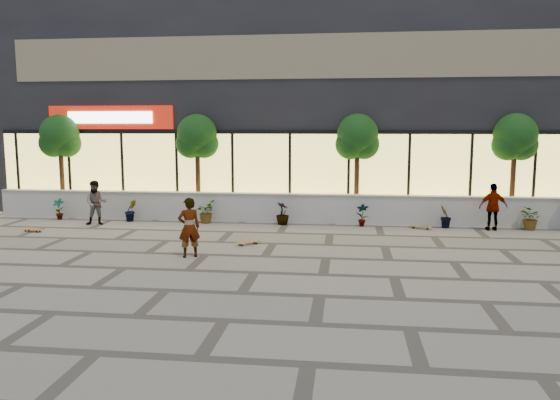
# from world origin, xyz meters

# --- Properties ---
(ground) EXTENTS (80.00, 80.00, 0.00)m
(ground) POSITION_xyz_m (0.00, 0.00, 0.00)
(ground) COLOR gray
(ground) RESTS_ON ground
(planter_wall) EXTENTS (22.00, 0.42, 1.04)m
(planter_wall) POSITION_xyz_m (0.00, 7.00, 0.52)
(planter_wall) COLOR silver
(planter_wall) RESTS_ON ground
(retail_building) EXTENTS (24.00, 9.17, 8.50)m
(retail_building) POSITION_xyz_m (-0.00, 12.49, 4.25)
(retail_building) COLOR black
(retail_building) RESTS_ON ground
(shrub_a) EXTENTS (0.43, 0.29, 0.81)m
(shrub_a) POSITION_xyz_m (-8.50, 6.45, 0.41)
(shrub_a) COLOR #153C13
(shrub_a) RESTS_ON ground
(shrub_b) EXTENTS (0.57, 0.57, 0.81)m
(shrub_b) POSITION_xyz_m (-5.70, 6.45, 0.41)
(shrub_b) COLOR #153C13
(shrub_b) RESTS_ON ground
(shrub_c) EXTENTS (0.68, 0.77, 0.81)m
(shrub_c) POSITION_xyz_m (-2.90, 6.45, 0.41)
(shrub_c) COLOR #153C13
(shrub_c) RESTS_ON ground
(shrub_d) EXTENTS (0.64, 0.64, 0.81)m
(shrub_d) POSITION_xyz_m (-0.10, 6.45, 0.41)
(shrub_d) COLOR #153C13
(shrub_d) RESTS_ON ground
(shrub_e) EXTENTS (0.46, 0.35, 0.81)m
(shrub_e) POSITION_xyz_m (2.70, 6.45, 0.41)
(shrub_e) COLOR #153C13
(shrub_e) RESTS_ON ground
(shrub_f) EXTENTS (0.55, 0.57, 0.81)m
(shrub_f) POSITION_xyz_m (5.50, 6.45, 0.41)
(shrub_f) COLOR #153C13
(shrub_f) RESTS_ON ground
(shrub_g) EXTENTS (0.77, 0.84, 0.81)m
(shrub_g) POSITION_xyz_m (8.30, 6.45, 0.41)
(shrub_g) COLOR #153C13
(shrub_g) RESTS_ON ground
(tree_west) EXTENTS (1.60, 1.50, 3.92)m
(tree_west) POSITION_xyz_m (-9.00, 7.70, 2.99)
(tree_west) COLOR #4A2E1A
(tree_west) RESTS_ON ground
(tree_midwest) EXTENTS (1.60, 1.50, 3.92)m
(tree_midwest) POSITION_xyz_m (-3.50, 7.70, 2.99)
(tree_midwest) COLOR #4A2E1A
(tree_midwest) RESTS_ON ground
(tree_mideast) EXTENTS (1.60, 1.50, 3.92)m
(tree_mideast) POSITION_xyz_m (2.50, 7.70, 2.99)
(tree_mideast) COLOR #4A2E1A
(tree_mideast) RESTS_ON ground
(tree_east) EXTENTS (1.60, 1.50, 3.92)m
(tree_east) POSITION_xyz_m (8.00, 7.70, 2.99)
(tree_east) COLOR #4A2E1A
(tree_east) RESTS_ON ground
(skater_center) EXTENTS (0.69, 0.61, 1.60)m
(skater_center) POSITION_xyz_m (-1.98, 1.32, 0.80)
(skater_center) COLOR white
(skater_center) RESTS_ON ground
(skater_left) EXTENTS (0.90, 0.79, 1.57)m
(skater_left) POSITION_xyz_m (-6.60, 5.58, 0.79)
(skater_left) COLOR tan
(skater_left) RESTS_ON ground
(skater_right_near) EXTENTS (0.95, 0.44, 1.58)m
(skater_right_near) POSITION_xyz_m (7.00, 6.22, 0.79)
(skater_right_near) COLOR silver
(skater_right_near) RESTS_ON ground
(skateboard_center) EXTENTS (0.71, 0.63, 0.09)m
(skateboard_center) POSITION_xyz_m (-0.71, 3.00, 0.08)
(skateboard_center) COLOR olive
(skateboard_center) RESTS_ON ground
(skateboard_left) EXTENTS (0.79, 0.36, 0.09)m
(skateboard_left) POSITION_xyz_m (-8.15, 4.11, 0.08)
(skateboard_left) COLOR #C96125
(skateboard_left) RESTS_ON ground
(skateboard_right_near) EXTENTS (0.77, 0.46, 0.09)m
(skateboard_right_near) POSITION_xyz_m (4.65, 6.20, 0.08)
(skateboard_right_near) COLOR olive
(skateboard_right_near) RESTS_ON ground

